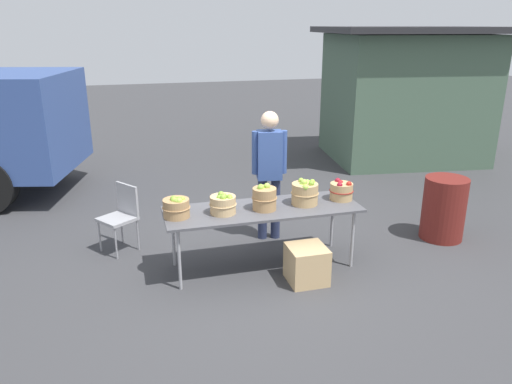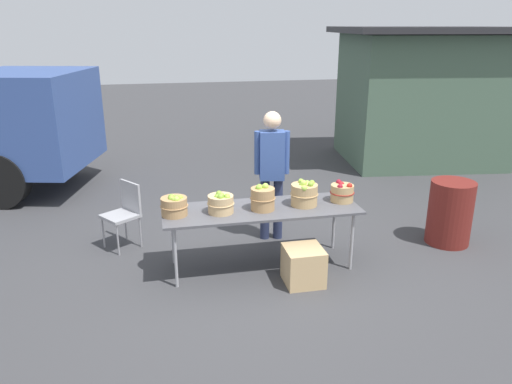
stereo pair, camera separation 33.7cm
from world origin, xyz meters
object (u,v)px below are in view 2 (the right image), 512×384
object	(u,v)px
apple_basket_green_1	(221,203)
apple_basket_green_3	(304,194)
folding_chair	(125,210)
vendor_adult	(272,166)
apple_basket_red_0	(342,192)
market_table	(261,211)
apple_basket_green_0	(174,206)
trash_barrel	(450,213)
produce_crate	(303,266)
apple_basket_green_2	(263,198)

from	to	relation	value
apple_basket_green_1	apple_basket_green_3	size ratio (longest dim) A/B	0.93
apple_basket_green_1	folding_chair	xyz separation A→B (m)	(-1.13, 0.99, -0.36)
apple_basket_green_1	vendor_adult	world-z (taller)	vendor_adult
folding_chair	apple_basket_red_0	bearing A→B (deg)	35.12
vendor_adult	market_table	bearing A→B (deg)	77.35
market_table	apple_basket_green_0	world-z (taller)	apple_basket_green_0
market_table	apple_basket_green_3	distance (m)	0.55
apple_basket_green_0	trash_barrel	distance (m)	3.63
vendor_adult	produce_crate	size ratio (longest dim) A/B	4.11
apple_basket_green_1	apple_basket_green_3	bearing A→B (deg)	2.56
market_table	vendor_adult	bearing A→B (deg)	68.14
apple_basket_green_0	trash_barrel	size ratio (longest dim) A/B	0.37
apple_basket_red_0	produce_crate	bearing A→B (deg)	-139.81
apple_basket_green_2	apple_basket_green_3	size ratio (longest dim) A/B	0.94
folding_chair	market_table	bearing A→B (deg)	23.83
market_table	apple_basket_green_3	xyz separation A→B (m)	(0.52, 0.00, 0.18)
vendor_adult	trash_barrel	xyz separation A→B (m)	(2.28, -0.64, -0.60)
vendor_adult	folding_chair	xyz separation A→B (m)	(-1.93, 0.16, -0.52)
market_table	apple_basket_green_1	size ratio (longest dim) A/B	7.38
market_table	apple_basket_green_0	bearing A→B (deg)	-179.10
apple_basket_green_0	produce_crate	world-z (taller)	apple_basket_green_0
apple_basket_green_1	apple_basket_green_2	bearing A→B (deg)	0.07
apple_basket_green_0	apple_basket_green_3	bearing A→B (deg)	0.61
trash_barrel	apple_basket_green_0	bearing A→B (deg)	-177.35
apple_basket_green_2	trash_barrel	distance (m)	2.64
apple_basket_green_3	trash_barrel	world-z (taller)	apple_basket_green_3
vendor_adult	apple_basket_green_3	bearing A→B (deg)	113.81
market_table	apple_basket_green_1	xyz separation A→B (m)	(-0.48, -0.04, 0.16)
apple_basket_red_0	trash_barrel	bearing A→B (deg)	4.06
apple_basket_green_3	folding_chair	xyz separation A→B (m)	(-2.13, 0.94, -0.38)
apple_basket_green_2	produce_crate	world-z (taller)	apple_basket_green_2
apple_basket_green_1	apple_basket_red_0	distance (m)	1.49
apple_basket_red_0	vendor_adult	distance (m)	1.03
apple_basket_green_1	market_table	bearing A→B (deg)	5.25
apple_basket_green_2	vendor_adult	distance (m)	0.90
folding_chair	trash_barrel	size ratio (longest dim) A/B	1.00
apple_basket_green_1	folding_chair	bearing A→B (deg)	138.92
apple_basket_green_3	produce_crate	distance (m)	0.85
apple_basket_red_0	apple_basket_green_0	bearing A→B (deg)	-178.46
apple_basket_green_2	apple_basket_red_0	xyz separation A→B (m)	(1.01, 0.08, -0.03)
folding_chair	apple_basket_green_3	bearing A→B (deg)	30.31
apple_basket_green_3	apple_basket_red_0	bearing A→B (deg)	4.44
apple_basket_green_0	produce_crate	size ratio (longest dim) A/B	0.74
market_table	apple_basket_red_0	world-z (taller)	apple_basket_red_0
market_table	produce_crate	xyz separation A→B (m)	(0.38, -0.50, -0.50)
vendor_adult	folding_chair	world-z (taller)	vendor_adult
apple_basket_green_3	trash_barrel	bearing A→B (deg)	4.15
apple_basket_green_2	trash_barrel	size ratio (longest dim) A/B	0.36
apple_basket_green_3	vendor_adult	world-z (taller)	vendor_adult
apple_basket_green_1	trash_barrel	distance (m)	3.11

